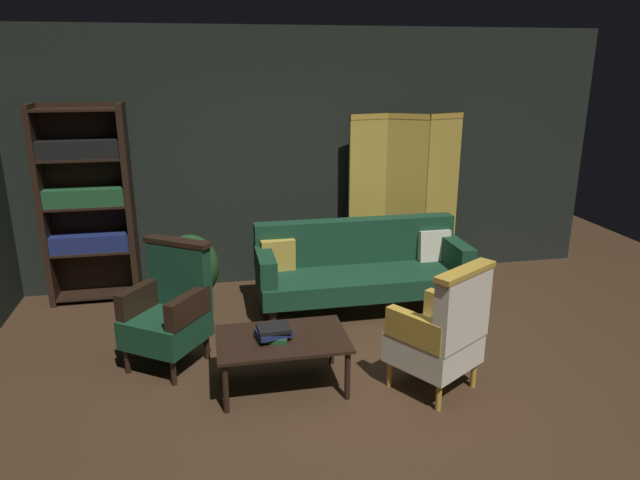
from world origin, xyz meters
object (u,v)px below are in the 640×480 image
velvet_couch (360,265)px  armchair_wing_left (170,309)px  folding_screen (405,196)px  book_black_cloth (274,328)px  book_navy_cloth (274,333)px  potted_plant (190,271)px  bookshelf (87,202)px  armchair_gilt_accent (442,332)px  coffee_table (282,343)px  book_green_cloth (274,337)px

velvet_couch → armchair_wing_left: size_ratio=2.04×
folding_screen → book_black_cloth: bearing=-129.9°
folding_screen → book_navy_cloth: (-1.75, -2.10, -0.51)m
potted_plant → folding_screen: bearing=15.0°
bookshelf → book_navy_cloth: 2.77m
armchair_wing_left → book_navy_cloth: armchair_wing_left is taller
bookshelf → book_black_cloth: (1.64, -2.15, -0.55)m
armchair_gilt_accent → bookshelf: bearing=140.0°
armchair_wing_left → potted_plant: armchair_wing_left is taller
bookshelf → book_black_cloth: 2.76m
potted_plant → bookshelf: bearing=145.2°
coffee_table → potted_plant: (-0.70, 1.43, 0.12)m
armchair_gilt_accent → book_green_cloth: 1.27m
coffee_table → folding_screen: bearing=50.8°
armchair_wing_left → potted_plant: size_ratio=1.22×
armchair_wing_left → potted_plant: 0.88m
book_green_cloth → book_black_cloth: book_black_cloth is taller
coffee_table → armchair_wing_left: 1.03m
book_black_cloth → potted_plant: bearing=113.6°
book_green_cloth → armchair_wing_left: bearing=143.4°
velvet_couch → armchair_gilt_accent: armchair_gilt_accent is taller
coffee_table → armchair_gilt_accent: bearing=-13.8°
armchair_wing_left → potted_plant: bearing=79.9°
coffee_table → armchair_gilt_accent: (1.17, -0.29, 0.12)m
bookshelf → coffee_table: (1.71, -2.13, -0.69)m
armchair_gilt_accent → coffee_table: bearing=166.2°
coffee_table → armchair_gilt_accent: 1.21m
armchair_gilt_accent → folding_screen: bearing=77.6°
folding_screen → velvet_couch: bearing=-135.3°
armchair_gilt_accent → velvet_couch: bearing=96.1°
bookshelf → coffee_table: bookshelf is taller
armchair_wing_left → potted_plant: (0.15, 0.87, 0.00)m
armchair_wing_left → book_navy_cloth: size_ratio=4.05×
book_green_cloth → book_black_cloth: (0.00, 0.00, 0.08)m
coffee_table → armchair_wing_left: (-0.86, 0.56, 0.12)m
book_green_cloth → book_navy_cloth: (0.00, 0.00, 0.04)m
folding_screen → armchair_wing_left: 3.00m
bookshelf → coffee_table: 2.82m
folding_screen → armchair_gilt_accent: bearing=-102.4°
velvet_couch → coffee_table: size_ratio=2.12×
armchair_gilt_accent → book_black_cloth: armchair_gilt_accent is taller
potted_plant → armchair_gilt_accent: bearing=-42.5°
coffee_table → armchair_gilt_accent: size_ratio=0.96×
potted_plant → velvet_couch: bearing=-1.6°
potted_plant → book_navy_cloth: 1.59m
armchair_gilt_accent → book_black_cloth: size_ratio=4.31×
folding_screen → bookshelf: (-3.40, 0.06, 0.08)m
book_green_cloth → potted_plant: bearing=113.6°
coffee_table → book_navy_cloth: book_navy_cloth is taller
coffee_table → book_black_cloth: book_black_cloth is taller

